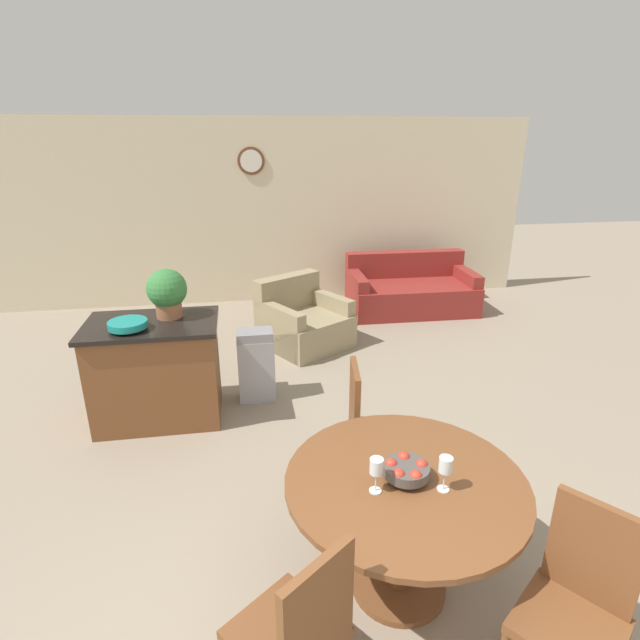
% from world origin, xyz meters
% --- Properties ---
extents(wall_back, '(8.00, 0.09, 2.70)m').
position_xyz_m(wall_back, '(-0.00, 6.30, 1.35)').
color(wall_back, beige).
rests_on(wall_back, ground_plane).
extents(dining_table, '(1.29, 1.29, 0.76)m').
position_xyz_m(dining_table, '(0.34, 0.80, 0.59)').
color(dining_table, brown).
rests_on(dining_table, ground_plane).
extents(dining_chair_near_left, '(0.59, 0.59, 0.98)m').
position_xyz_m(dining_chair_near_left, '(-0.30, 0.21, 0.54)').
color(dining_chair_near_left, brown).
rests_on(dining_chair_near_left, ground_plane).
extents(dining_chair_near_right, '(0.59, 0.59, 0.98)m').
position_xyz_m(dining_chair_near_right, '(0.93, 0.15, 0.54)').
color(dining_chair_near_right, brown).
rests_on(dining_chair_near_right, ground_plane).
extents(dining_chair_far_side, '(0.47, 0.47, 0.98)m').
position_xyz_m(dining_chair_far_side, '(0.38, 1.68, 0.54)').
color(dining_chair_far_side, brown).
rests_on(dining_chair_far_side, ground_plane).
extents(fruit_bowl, '(0.24, 0.24, 0.11)m').
position_xyz_m(fruit_bowl, '(0.34, 0.80, 0.82)').
color(fruit_bowl, '#4C4742').
rests_on(fruit_bowl, dining_table).
extents(wine_glass_left, '(0.07, 0.07, 0.19)m').
position_xyz_m(wine_glass_left, '(0.16, 0.73, 0.90)').
color(wine_glass_left, silver).
rests_on(wine_glass_left, dining_table).
extents(wine_glass_right, '(0.07, 0.07, 0.19)m').
position_xyz_m(wine_glass_right, '(0.50, 0.69, 0.90)').
color(wine_glass_right, silver).
rests_on(wine_glass_right, dining_table).
extents(kitchen_island, '(1.13, 0.74, 0.94)m').
position_xyz_m(kitchen_island, '(-1.25, 2.95, 0.47)').
color(kitchen_island, brown).
rests_on(kitchen_island, ground_plane).
extents(teal_bowl, '(0.32, 0.32, 0.08)m').
position_xyz_m(teal_bowl, '(-1.41, 2.79, 0.99)').
color(teal_bowl, teal).
rests_on(teal_bowl, kitchen_island).
extents(potted_plant, '(0.35, 0.35, 0.44)m').
position_xyz_m(potted_plant, '(-1.10, 3.06, 1.17)').
color(potted_plant, '#A36642').
rests_on(potted_plant, kitchen_island).
extents(trash_bin, '(0.35, 0.24, 0.72)m').
position_xyz_m(trash_bin, '(-0.36, 3.15, 0.36)').
color(trash_bin, '#9E9EA3').
rests_on(trash_bin, ground_plane).
extents(couch, '(1.81, 1.02, 0.80)m').
position_xyz_m(couch, '(1.99, 5.47, 0.28)').
color(couch, maroon).
rests_on(couch, ground_plane).
extents(armchair, '(1.24, 1.24, 0.82)m').
position_xyz_m(armchair, '(0.26, 4.42, 0.28)').
color(armchair, '#998966').
rests_on(armchair, ground_plane).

